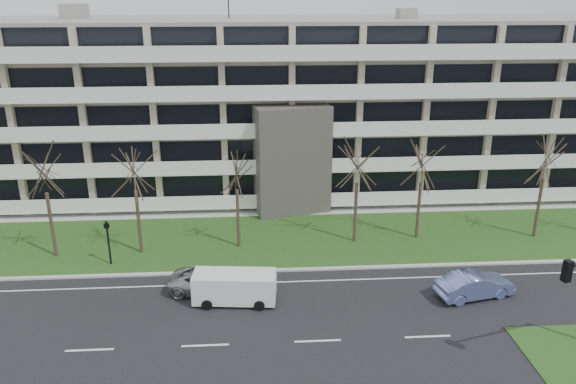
{
  "coord_description": "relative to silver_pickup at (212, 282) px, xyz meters",
  "views": [
    {
      "loc": [
        -3.29,
        -25.28,
        17.84
      ],
      "look_at": [
        -0.93,
        10.0,
        4.87
      ],
      "focal_mm": 35.0,
      "sensor_mm": 36.0,
      "label": 1
    }
  ],
  "objects": [
    {
      "name": "tree_1",
      "position": [
        -11.27,
        5.72,
        5.87
      ],
      "size": [
        4.24,
        4.24,
        8.48
      ],
      "color": "#382B21",
      "rests_on": "ground"
    },
    {
      "name": "white_van",
      "position": [
        1.49,
        -1.21,
        0.41
      ],
      "size": [
        5.07,
        2.39,
        1.9
      ],
      "rotation": [
        0.0,
        0.0,
        -0.1
      ],
      "color": "white",
      "rests_on": "ground"
    },
    {
      "name": "tree_3",
      "position": [
        1.54,
        6.44,
        5.39
      ],
      "size": [
        3.93,
        3.93,
        7.87
      ],
      "color": "#382B21",
      "rests_on": "ground"
    },
    {
      "name": "tree_2",
      "position": [
        -5.37,
        5.9,
        5.83
      ],
      "size": [
        4.22,
        4.22,
        8.43
      ],
      "color": "#382B21",
      "rests_on": "ground"
    },
    {
      "name": "curb",
      "position": [
        5.93,
        2.49,
        -0.67
      ],
      "size": [
        90.0,
        0.35,
        0.12
      ],
      "primitive_type": "cube",
      "color": "#B2B2AD",
      "rests_on": "ground"
    },
    {
      "name": "tree_5",
      "position": [
        14.89,
        7.07,
        5.46
      ],
      "size": [
        3.98,
        3.98,
        7.95
      ],
      "color": "#382B21",
      "rests_on": "ground"
    },
    {
      "name": "sidewalk",
      "position": [
        5.93,
        12.99,
        -0.69
      ],
      "size": [
        90.0,
        2.0,
        0.08
      ],
      "primitive_type": "cube",
      "color": "#B2B2AD",
      "rests_on": "ground"
    },
    {
      "name": "silver_pickup",
      "position": [
        0.0,
        0.0,
        0.0
      ],
      "size": [
        5.63,
        3.43,
        1.46
      ],
      "primitive_type": "imported",
      "rotation": [
        0.0,
        0.0,
        1.37
      ],
      "color": "#A8AAAF",
      "rests_on": "ground"
    },
    {
      "name": "tree_4",
      "position": [
        10.09,
        6.75,
        5.68
      ],
      "size": [
        4.12,
        4.12,
        8.24
      ],
      "color": "#382B21",
      "rests_on": "ground"
    },
    {
      "name": "grass_verge",
      "position": [
        5.93,
        7.49,
        -0.7
      ],
      "size": [
        90.0,
        10.0,
        0.06
      ],
      "primitive_type": "cube",
      "color": "#1E4316",
      "rests_on": "ground"
    },
    {
      "name": "lane_edge_line",
      "position": [
        5.93,
        0.99,
        -0.72
      ],
      "size": [
        90.0,
        0.12,
        0.01
      ],
      "primitive_type": "cube",
      "color": "white",
      "rests_on": "ground"
    },
    {
      "name": "apartment_building",
      "position": [
        5.92,
        19.81,
        6.89
      ],
      "size": [
        60.5,
        15.1,
        18.75
      ],
      "color": "#BBB091",
      "rests_on": "ground"
    },
    {
      "name": "pedestrian_signal",
      "position": [
        -7.13,
        4.19,
        1.31
      ],
      "size": [
        0.35,
        0.31,
        3.21
      ],
      "rotation": [
        0.0,
        0.0,
        -0.27
      ],
      "color": "black",
      "rests_on": "ground"
    },
    {
      "name": "tree_6",
      "position": [
        23.83,
        6.65,
        5.77
      ],
      "size": [
        4.18,
        4.18,
        8.36
      ],
      "color": "#382B21",
      "rests_on": "ground"
    },
    {
      "name": "blue_sedan",
      "position": [
        15.97,
        -1.58,
        0.06
      ],
      "size": [
        5.04,
        2.68,
        1.58
      ],
      "primitive_type": "imported",
      "rotation": [
        0.0,
        0.0,
        1.79
      ],
      "color": "#7A88D3",
      "rests_on": "ground"
    },
    {
      "name": "ground",
      "position": [
        5.93,
        -5.51,
        -0.73
      ],
      "size": [
        160.0,
        160.0,
        0.0
      ],
      "primitive_type": "plane",
      "color": "black",
      "rests_on": "ground"
    }
  ]
}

